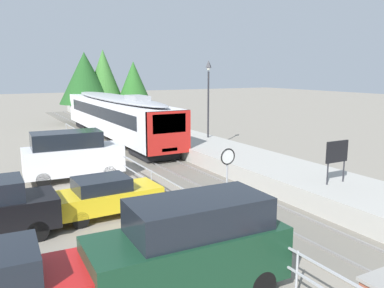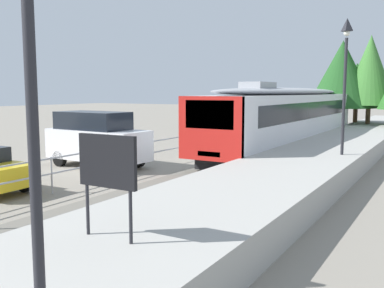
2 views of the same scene
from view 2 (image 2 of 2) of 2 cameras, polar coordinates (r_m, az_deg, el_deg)
ground_plane at (r=23.08m, az=1.54°, el=-1.64°), size 160.00×160.00×0.00m
track_rails at (r=21.80m, az=8.46°, el=-2.13°), size 3.20×60.00×0.14m
commuter_train at (r=26.18m, az=12.59°, el=3.93°), size 2.82×20.04×3.74m
station_platform at (r=20.75m, az=16.83°, el=-1.64°), size 3.90×60.00×0.90m
platform_lamp_mid_platform at (r=18.36m, az=19.49°, el=10.26°), size 0.34×0.34×5.35m
platform_notice_board at (r=7.47m, az=-11.03°, el=-2.71°), size 1.20×0.08×1.80m
carpark_fence at (r=15.31m, az=-17.95°, el=-2.89°), size 0.06×36.06×1.25m
parked_van_white at (r=20.25m, az=-12.38°, el=0.70°), size 4.99×2.18×2.51m
tree_behind_station_far at (r=37.05m, az=22.29°, el=8.91°), size 4.05×4.05×7.78m
tree_distant_left at (r=37.18m, az=19.06°, el=8.62°), size 5.44×5.44×7.46m
tree_distant_centre at (r=38.42m, az=20.75°, el=7.20°), size 4.09×4.09×5.74m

